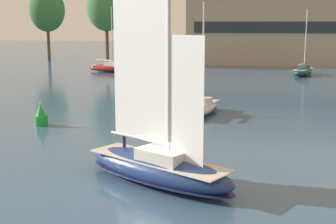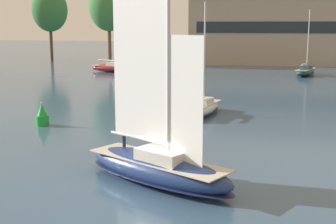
{
  "view_description": "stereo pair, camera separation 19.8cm",
  "coord_description": "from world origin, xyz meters",
  "px_view_note": "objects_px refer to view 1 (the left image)",
  "views": [
    {
      "loc": [
        5.19,
        -24.28,
        8.76
      ],
      "look_at": [
        0.0,
        3.0,
        3.47
      ],
      "focal_mm": 50.0,
      "sensor_mm": 36.0,
      "label": 1
    },
    {
      "loc": [
        5.38,
        -24.24,
        8.76
      ],
      "look_at": [
        0.0,
        3.0,
        3.47
      ],
      "focal_mm": 50.0,
      "sensor_mm": 36.0,
      "label": 2
    }
  ],
  "objects_px": {
    "sailboat_moored_far_slip": "(200,108)",
    "tree_shore_center": "(106,7)",
    "sailboat_main": "(158,164)",
    "channel_buoy": "(41,116)",
    "tree_shore_right": "(47,10)",
    "sailboat_moored_mid_channel": "(110,68)",
    "sailboat_moored_near_marina": "(303,71)"
  },
  "relations": [
    {
      "from": "tree_shore_right",
      "to": "sailboat_main",
      "type": "height_order",
      "value": "tree_shore_right"
    },
    {
      "from": "sailboat_moored_mid_channel",
      "to": "sailboat_moored_near_marina",
      "type": "bearing_deg",
      "value": 1.51
    },
    {
      "from": "sailboat_main",
      "to": "sailboat_moored_far_slip",
      "type": "relative_size",
      "value": 1.28
    },
    {
      "from": "sailboat_main",
      "to": "channel_buoy",
      "type": "relative_size",
      "value": 6.63
    },
    {
      "from": "tree_shore_right",
      "to": "sailboat_moored_far_slip",
      "type": "bearing_deg",
      "value": -53.98
    },
    {
      "from": "sailboat_main",
      "to": "sailboat_moored_near_marina",
      "type": "xyz_separation_m",
      "value": [
        12.96,
        58.03,
        -0.34
      ]
    },
    {
      "from": "sailboat_moored_mid_channel",
      "to": "sailboat_main",
      "type": "bearing_deg",
      "value": -69.72
    },
    {
      "from": "sailboat_moored_near_marina",
      "to": "channel_buoy",
      "type": "bearing_deg",
      "value": -119.83
    },
    {
      "from": "tree_shore_center",
      "to": "tree_shore_right",
      "type": "height_order",
      "value": "tree_shore_center"
    },
    {
      "from": "tree_shore_right",
      "to": "sailboat_moored_near_marina",
      "type": "bearing_deg",
      "value": -20.31
    },
    {
      "from": "tree_shore_right",
      "to": "sailboat_moored_far_slip",
      "type": "relative_size",
      "value": 1.56
    },
    {
      "from": "sailboat_moored_near_marina",
      "to": "tree_shore_center",
      "type": "bearing_deg",
      "value": 159.23
    },
    {
      "from": "sailboat_main",
      "to": "channel_buoy",
      "type": "bearing_deg",
      "value": 135.91
    },
    {
      "from": "sailboat_moored_near_marina",
      "to": "sailboat_moored_mid_channel",
      "type": "height_order",
      "value": "sailboat_moored_mid_channel"
    },
    {
      "from": "sailboat_moored_far_slip",
      "to": "tree_shore_center",
      "type": "bearing_deg",
      "value": 116.61
    },
    {
      "from": "sailboat_moored_mid_channel",
      "to": "channel_buoy",
      "type": "relative_size",
      "value": 5.6
    },
    {
      "from": "sailboat_main",
      "to": "sailboat_moored_far_slip",
      "type": "height_order",
      "value": "sailboat_main"
    },
    {
      "from": "tree_shore_center",
      "to": "sailboat_main",
      "type": "relative_size",
      "value": 1.26
    },
    {
      "from": "sailboat_moored_mid_channel",
      "to": "sailboat_moored_far_slip",
      "type": "height_order",
      "value": "sailboat_moored_mid_channel"
    },
    {
      "from": "tree_shore_center",
      "to": "channel_buoy",
      "type": "xyz_separation_m",
      "value": [
        13.65,
        -60.42,
        -11.33
      ]
    },
    {
      "from": "tree_shore_right",
      "to": "channel_buoy",
      "type": "xyz_separation_m",
      "value": [
        29.75,
        -66.02,
        -10.87
      ]
    },
    {
      "from": "tree_shore_center",
      "to": "sailboat_moored_near_marina",
      "type": "xyz_separation_m",
      "value": [
        39.67,
        -15.05,
        -11.4
      ]
    },
    {
      "from": "tree_shore_center",
      "to": "tree_shore_right",
      "type": "bearing_deg",
      "value": 160.83
    },
    {
      "from": "sailboat_moored_near_marina",
      "to": "channel_buoy",
      "type": "xyz_separation_m",
      "value": [
        -26.02,
        -45.37,
        0.07
      ]
    },
    {
      "from": "channel_buoy",
      "to": "tree_shore_center",
      "type": "bearing_deg",
      "value": 102.73
    },
    {
      "from": "sailboat_moored_mid_channel",
      "to": "tree_shore_right",
      "type": "bearing_deg",
      "value": 135.22
    },
    {
      "from": "sailboat_moored_near_marina",
      "to": "sailboat_moored_far_slip",
      "type": "relative_size",
      "value": 1.03
    },
    {
      "from": "tree_shore_center",
      "to": "sailboat_moored_mid_channel",
      "type": "bearing_deg",
      "value": -70.64
    },
    {
      "from": "channel_buoy",
      "to": "tree_shore_right",
      "type": "bearing_deg",
      "value": 114.26
    },
    {
      "from": "tree_shore_right",
      "to": "sailboat_moored_mid_channel",
      "type": "xyz_separation_m",
      "value": [
        21.71,
        -21.54,
        -10.9
      ]
    },
    {
      "from": "sailboat_moored_far_slip",
      "to": "channel_buoy",
      "type": "relative_size",
      "value": 5.18
    },
    {
      "from": "sailboat_main",
      "to": "sailboat_moored_mid_channel",
      "type": "bearing_deg",
      "value": 110.28
    }
  ]
}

